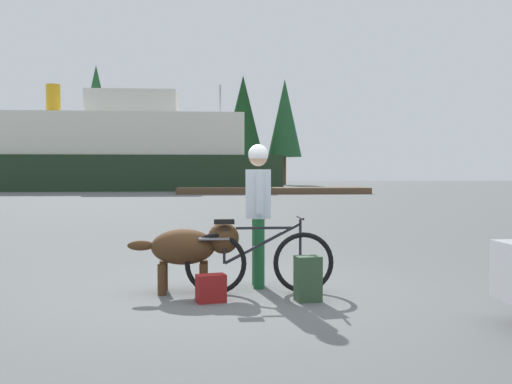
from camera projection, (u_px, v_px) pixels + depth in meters
name	position (u px, v px, depth m)	size (l,w,h in m)	color
ground_plane	(251.00, 293.00, 6.87)	(160.00, 160.00, 0.00)	#595B5B
bicycle	(259.00, 261.00, 6.82)	(1.78, 0.44, 0.92)	black
person_cyclist	(258.00, 200.00, 7.21)	(0.32, 0.53, 1.80)	#19592D
dog	(191.00, 247.00, 6.89)	(1.33, 0.50, 0.84)	#472D19
backpack	(308.00, 279.00, 6.43)	(0.28, 0.20, 0.51)	#334C33
handbag_pannier	(211.00, 288.00, 6.38)	(0.32, 0.18, 0.31)	maroon
dock_pier	(273.00, 191.00, 37.63)	(12.53, 2.55, 0.40)	brown
ferry_boat	(100.00, 154.00, 45.45)	(28.52, 8.70, 8.28)	#1E331E
sailboat_moored	(220.00, 184.00, 43.57)	(6.29, 1.76, 7.99)	silver
pine_tree_far_left	(96.00, 111.00, 58.78)	(4.08, 4.08, 12.34)	#4C331E
pine_tree_center	(243.00, 117.00, 60.16)	(4.31, 4.31, 11.52)	#4C331E
pine_tree_far_right	(285.00, 118.00, 62.14)	(3.69, 3.69, 11.43)	#4C331E
pine_tree_mid_back	(113.00, 133.00, 64.12)	(3.93, 3.93, 8.85)	#4C331E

